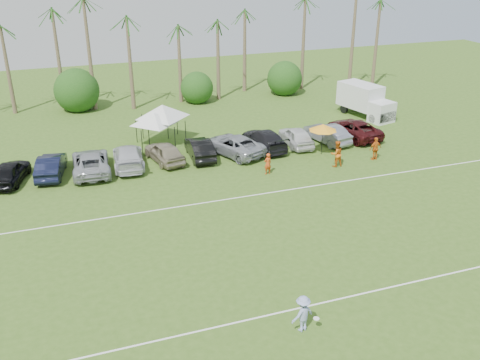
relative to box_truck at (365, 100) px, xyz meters
name	(u,v)px	position (x,y,z in m)	size (l,w,h in m)	color
ground	(290,343)	(-20.03, -27.03, -1.62)	(120.00, 120.00, 0.00)	#3A5A1B
field_lines	(231,249)	(-20.03, -19.03, -1.61)	(80.00, 12.10, 0.01)	white
palm_tree_3	(43,7)	(-28.03, 10.97, 8.44)	(2.40, 2.40, 11.90)	brown
palm_tree_4	(91,34)	(-24.03, 10.97, 5.86)	(2.40, 2.40, 8.90)	brown
palm_tree_5	(133,22)	(-20.03, 10.97, 6.73)	(2.40, 2.40, 9.90)	brown
palm_tree_6	(172,11)	(-16.03, 10.97, 7.59)	(2.40, 2.40, 10.90)	brown
palm_tree_7	(211,1)	(-12.03, 10.97, 8.44)	(2.40, 2.40, 11.90)	brown
palm_tree_8	(257,25)	(-7.03, 10.97, 5.86)	(2.40, 2.40, 8.90)	brown
palm_tree_9	(301,15)	(-2.03, 10.97, 6.73)	(2.40, 2.40, 9.90)	brown
palm_tree_10	(342,4)	(2.97, 10.97, 7.59)	(2.40, 2.40, 10.90)	brown
bush_tree_1	(77,91)	(-26.03, 11.97, 0.18)	(4.00, 4.00, 4.00)	brown
bush_tree_2	(192,81)	(-14.03, 11.97, 0.18)	(4.00, 4.00, 4.00)	brown
bush_tree_3	(278,74)	(-4.03, 11.97, 0.18)	(4.00, 4.00, 4.00)	brown
sideline_player_a	(268,164)	(-14.16, -9.98, -0.82)	(0.59, 0.39, 1.61)	#D94A18
sideline_player_b	(337,154)	(-8.74, -10.34, -0.61)	(0.98, 0.76, 2.01)	orange
sideline_player_c	(375,149)	(-5.24, -10.15, -0.71)	(1.07, 0.45, 1.82)	#D26417
box_truck	(365,100)	(0.00, 0.00, 0.00)	(3.54, 6.23, 3.03)	silver
canopy_tent_left	(154,112)	(-20.72, -1.46, 1.26)	(4.15, 4.15, 3.37)	black
canopy_tent_right	(162,105)	(-19.86, -0.73, 1.62)	(4.67, 4.67, 3.78)	black
market_umbrella	(323,127)	(-8.59, -7.68, 0.61)	(2.23, 2.23, 2.49)	black
frisbee_player	(303,314)	(-19.20, -26.43, -0.75)	(1.33, 0.93, 1.75)	#91A0CE
parked_car_0	(10,172)	(-31.81, -5.35, -0.84)	(1.85, 4.59, 1.56)	black
parked_car_1	(51,166)	(-29.05, -5.10, -0.84)	(1.65, 4.75, 1.56)	black
parked_car_2	(91,162)	(-26.28, -5.39, -0.84)	(2.59, 5.63, 1.56)	#9DA0A5
parked_car_3	(128,156)	(-23.51, -5.14, -0.84)	(2.19, 5.39, 1.56)	silver
parked_car_4	(164,152)	(-20.74, -5.13, -0.84)	(1.85, 4.59, 1.56)	gray
parked_car_5	(200,148)	(-17.98, -5.24, -0.84)	(1.65, 4.75, 1.56)	black
parked_car_6	(234,145)	(-15.21, -5.38, -0.84)	(2.59, 5.63, 1.56)	#94979D
parked_car_7	(264,139)	(-12.44, -4.97, -0.84)	(2.19, 5.39, 1.56)	black
parked_car_8	(296,136)	(-9.68, -5.18, -0.84)	(1.85, 4.59, 1.56)	silver
parked_car_9	(327,133)	(-6.91, -5.38, -0.84)	(1.65, 4.75, 1.56)	gray
parked_car_10	(354,129)	(-4.14, -5.05, -0.84)	(2.59, 5.63, 1.56)	#411011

